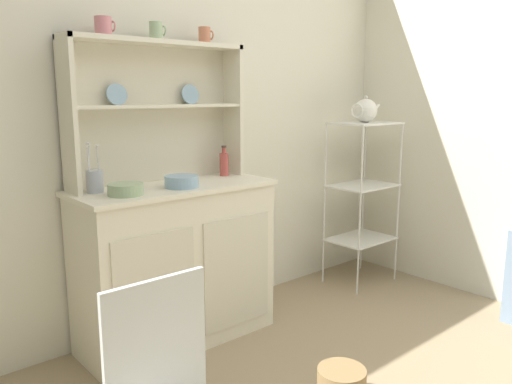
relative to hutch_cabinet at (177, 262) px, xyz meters
name	(u,v)px	position (x,y,z in m)	size (l,w,h in m)	color
wall_back	(187,108)	(0.26, 0.26, 0.81)	(3.84, 0.05, 2.50)	silver
hutch_cabinet	(177,262)	(0.00, 0.00, 0.00)	(1.07, 0.45, 0.86)	silver
hutch_shelf_unit	(155,102)	(0.00, 0.16, 0.85)	(0.99, 0.18, 0.74)	beige
bakers_rack	(363,183)	(1.47, -0.09, 0.28)	(0.46, 0.33, 1.14)	silver
floor_basket	(341,384)	(0.23, -0.96, -0.37)	(0.22, 0.22, 0.15)	#93754C
cup_rose_0	(103,26)	(-0.29, 0.12, 1.20)	(0.09, 0.08, 0.09)	#D17A84
cup_sage_1	(156,31)	(0.00, 0.12, 1.20)	(0.08, 0.07, 0.09)	#9EB78E
cup_terracotta_2	(205,35)	(0.30, 0.12, 1.20)	(0.08, 0.07, 0.09)	#C67556
bowl_mixing_large	(126,189)	(-0.31, -0.07, 0.45)	(0.17, 0.17, 0.05)	#9EB78E
bowl_floral_medium	(182,182)	(0.00, -0.07, 0.45)	(0.17, 0.17, 0.06)	#8EB2D1
jam_bottle	(224,163)	(0.39, 0.09, 0.49)	(0.05, 0.05, 0.18)	#B74C47
utensil_jar	(95,180)	(-0.39, 0.08, 0.48)	(0.08, 0.08, 0.24)	#B2B7C6
porcelain_teapot	(365,111)	(1.47, -0.09, 0.78)	(0.25, 0.16, 0.18)	white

